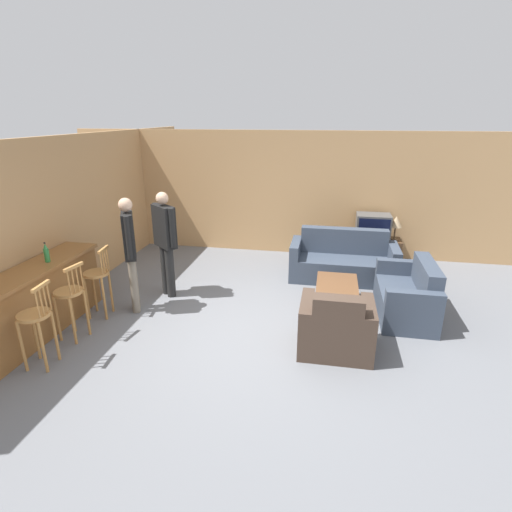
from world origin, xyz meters
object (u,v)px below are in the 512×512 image
Objects in this scene: couch_far at (343,262)px; loveseat_right at (408,296)px; coffee_table at (337,287)px; tv at (373,227)px; bar_chair_mid at (70,299)px; person_by_window at (165,239)px; armchair_near at (336,329)px; bar_chair_near at (36,322)px; table_lamp at (396,223)px; bar_chair_far at (98,280)px; tv_unit at (370,250)px; bottle at (46,253)px; person_by_counter at (130,248)px.

loveseat_right is at bearing -54.32° from couch_far.
tv is (0.69, 2.15, 0.43)m from coffee_table.
bar_chair_mid is 3.88m from coffee_table.
coffee_table is at bearing 1.85° from person_by_window.
armchair_near is (3.49, 0.33, -0.27)m from bar_chair_mid.
bar_chair_near is 1.15× the size of coffee_table.
table_lamp reaches higher than coffee_table.
tv_unit is at bearing 36.76° from bar_chair_far.
bar_chair_far is (0.00, 0.67, 0.00)m from bar_chair_mid.
couch_far reaches higher than coffee_table.
bottle is at bearing 116.94° from bar_chair_near.
couch_far is at bearing 87.01° from armchair_near.
coffee_table is 2.87m from person_by_window.
bar_chair_mid is 3.52m from armchair_near.
coffee_table is 1.42× the size of tv.
table_lamp is (0.07, 2.27, 0.55)m from loveseat_right.
table_lamp is (4.64, 4.45, 0.28)m from bar_chair_near.
armchair_near is at bearing 0.38° from bottle.
person_by_counter is (0.92, 0.62, -0.07)m from bottle.
bar_chair_mid is (-0.00, 0.65, 0.00)m from bar_chair_near.
coffee_table is at bearing 33.21° from bar_chair_near.
bar_chair_far is 0.67m from person_by_counter.
bar_chair_mid is 0.77× the size of loveseat_right.
bar_chair_mid is 0.62× the size of person_by_window.
bar_chair_mid is at bearing -114.83° from person_by_window.
tv_unit is 0.51m from tv.
tv_unit is (0.71, 3.48, -0.06)m from armchair_near.
tv_unit is at bearing 42.16° from bar_chair_mid.
armchair_near is 1.91× the size of table_lamp.
armchair_near is 3.70m from table_lamp.
loveseat_right is 2.34m from table_lamp.
bar_chair_mid is 1.76m from person_by_window.
couch_far is at bearing 38.12° from bar_chair_mid.
couch_far reaches higher than tv_unit.
coffee_table is at bearing -95.47° from couch_far.
coffee_table is 0.53× the size of person_by_counter.
coffee_table is 2.49m from table_lamp.
couch_far is at bearing 23.90° from person_by_window.
coffee_table is at bearing 18.61° from bottle.
armchair_near is (3.49, 0.98, -0.27)m from bar_chair_near.
bar_chair_far is 2.23× the size of table_lamp.
bar_chair_mid is 2.23× the size of table_lamp.
loveseat_right is 2.30m from tv_unit.
tv is (4.20, 3.13, 0.18)m from bar_chair_far.
bar_chair_far reaches higher than coffee_table.
person_by_window reaches higher than bar_chair_far.
bar_chair_far reaches higher than loveseat_right.
couch_far is 3.96× the size of table_lamp.
tv_unit is at bearing 37.40° from person_by_counter.
tv_unit is 2.38× the size of table_lamp.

